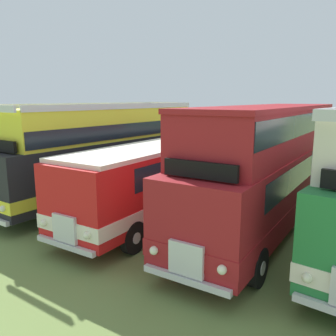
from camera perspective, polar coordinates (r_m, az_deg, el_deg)
The scene contains 3 objects.
bus_first_in_row at distance 17.01m, azimuth -9.90°, elevation 3.09°, with size 2.64×11.67×4.52m.
bus_second_in_row at distance 14.41m, azimuth 0.28°, elevation -0.65°, with size 2.96×11.26×2.99m.
bus_third_in_row at distance 13.06m, azimuth 15.92°, elevation 0.89°, with size 2.91×11.59×4.49m.
Camera 1 is at (-1.73, -11.86, 4.73)m, focal length 37.30 mm.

